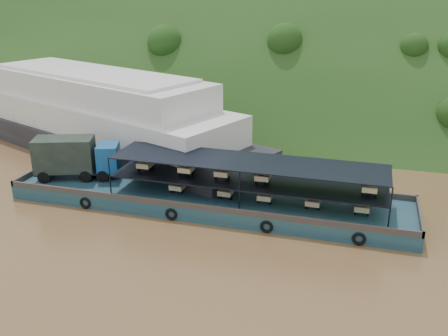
# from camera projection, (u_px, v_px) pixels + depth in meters

# --- Properties ---
(ground) EXTENTS (160.00, 160.00, 0.00)m
(ground) POSITION_uv_depth(u_px,v_px,m) (237.00, 218.00, 41.59)
(ground) COLOR brown
(ground) RESTS_ON ground
(hillside) EXTENTS (140.00, 39.60, 39.60)m
(hillside) POSITION_uv_depth(u_px,v_px,m) (300.00, 116.00, 73.99)
(hillside) COLOR #133312
(hillside) RESTS_ON ground
(cargo_barge) EXTENTS (35.00, 7.18, 5.09)m
(cargo_barge) POSITION_uv_depth(u_px,v_px,m) (189.00, 190.00, 43.91)
(cargo_barge) COLOR #15324C
(cargo_barge) RESTS_ON ground
(passenger_ferry) EXTENTS (45.87, 27.02, 9.09)m
(passenger_ferry) POSITION_uv_depth(u_px,v_px,m) (94.00, 115.00, 58.46)
(passenger_ferry) COLOR black
(passenger_ferry) RESTS_ON ground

